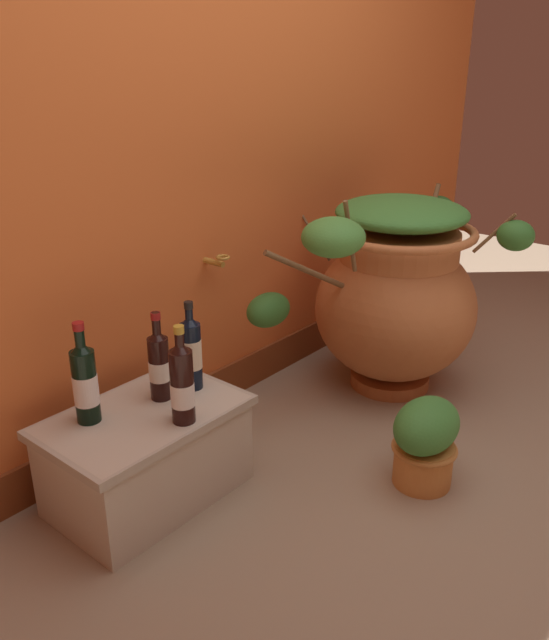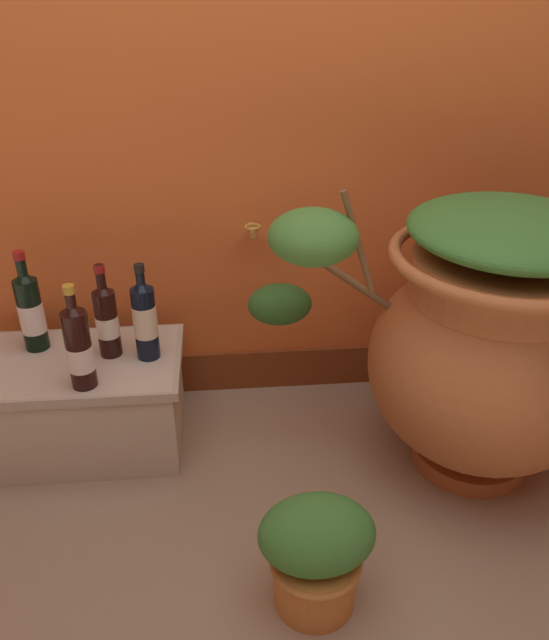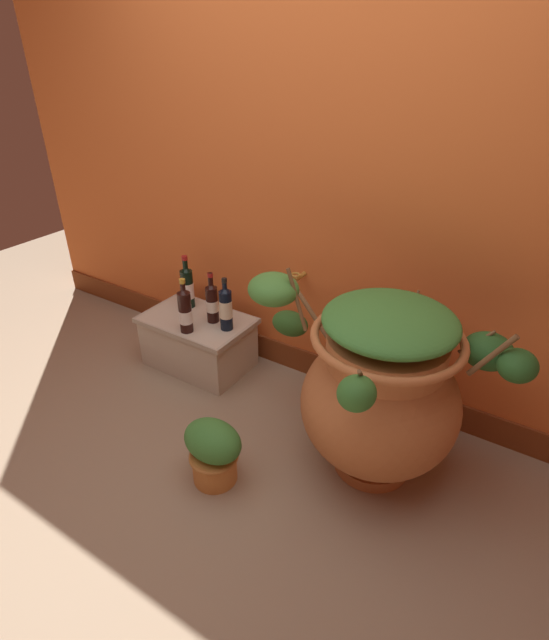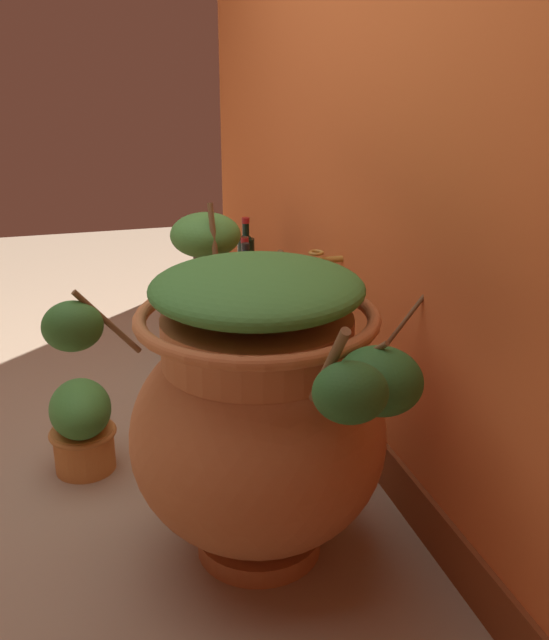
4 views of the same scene
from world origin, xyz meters
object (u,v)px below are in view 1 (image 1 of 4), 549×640
object	(u,v)px
wine_bottle_right	(182,382)
terracotta_urn	(393,290)
wine_bottle_middle	(159,363)
wine_bottle_left	(85,381)
wine_bottle_back	(191,350)
potted_shrub	(425,440)

from	to	relation	value
wine_bottle_right	terracotta_urn	bearing A→B (deg)	-2.67
wine_bottle_middle	wine_bottle_left	bearing A→B (deg)	165.65
wine_bottle_middle	wine_bottle_right	distance (m)	0.18
wine_bottle_left	wine_bottle_middle	world-z (taller)	wine_bottle_left
wine_bottle_left	wine_bottle_right	bearing A→B (deg)	-50.68
wine_bottle_right	wine_bottle_back	bearing A→B (deg)	39.70
wine_bottle_right	potted_shrub	xyz separation A→B (m)	(0.62, -0.54, -0.29)
wine_bottle_left	wine_bottle_right	size ratio (longest dim) A/B	1.03
terracotta_urn	wine_bottle_right	world-z (taller)	terracotta_urn
terracotta_urn	wine_bottle_right	distance (m)	1.19
wine_bottle_right	potted_shrub	world-z (taller)	wine_bottle_right
wine_bottle_back	wine_bottle_right	bearing A→B (deg)	-140.30
wine_bottle_middle	wine_bottle_back	size ratio (longest dim) A/B	0.98
terracotta_urn	potted_shrub	world-z (taller)	terracotta_urn
wine_bottle_right	potted_shrub	distance (m)	0.87
potted_shrub	wine_bottle_left	bearing A→B (deg)	136.31
terracotta_urn	wine_bottle_back	distance (m)	1.03
wine_bottle_left	potted_shrub	size ratio (longest dim) A/B	1.04
wine_bottle_left	wine_bottle_back	world-z (taller)	wine_bottle_left
terracotta_urn	wine_bottle_right	size ratio (longest dim) A/B	3.84
potted_shrub	terracotta_urn	bearing A→B (deg)	40.25
wine_bottle_left	wine_bottle_right	distance (m)	0.30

